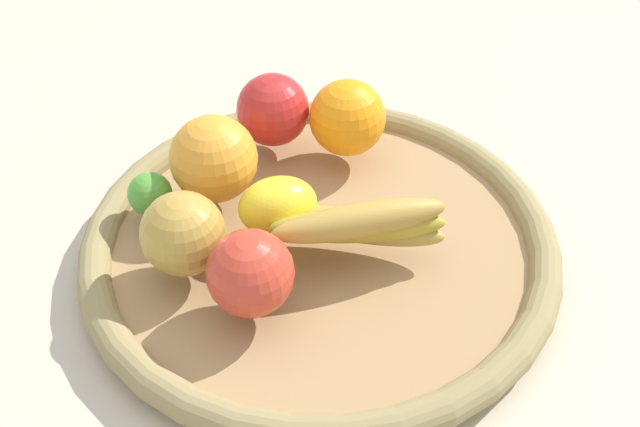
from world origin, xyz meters
The scene contains 10 objects.
ground_plane centered at (0.00, 0.00, 0.00)m, with size 2.40×2.40×0.00m, color #BFB49B.
basket centered at (0.00, 0.00, 0.02)m, with size 0.43×0.43×0.04m.
lemon_0 centered at (-0.04, -0.01, 0.06)m, with size 0.07×0.05×0.05m, color yellow.
banana_bunch centered at (0.04, -0.01, 0.06)m, with size 0.15×0.10×0.06m.
apple_0 centered at (-0.03, -0.10, 0.07)m, with size 0.07×0.07×0.07m, color red.
orange_0 centered at (-0.01, 0.12, 0.07)m, with size 0.08×0.08×0.08m, color orange.
apple_2 centered at (-0.09, -0.07, 0.07)m, with size 0.07×0.07×0.07m, color #B38D3A.
apple_1 centered at (-0.09, 0.12, 0.07)m, with size 0.07×0.07×0.07m, color red.
lime_0 centered at (-0.15, -0.02, 0.06)m, with size 0.04×0.04×0.04m, color #4C9731.
orange_1 centered at (-0.11, 0.02, 0.08)m, with size 0.08×0.08×0.08m, color orange.
Camera 1 is at (0.16, -0.50, 0.52)m, focal length 45.36 mm.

